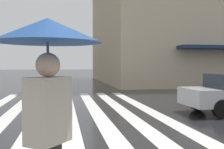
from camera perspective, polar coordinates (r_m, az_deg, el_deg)
The scene contains 3 objects.
ground_plane at distance 6.81m, azimuth -3.41°, elevation -12.71°, with size 220.00×220.00×0.00m, color black.
zebra_crossing at distance 10.69m, azimuth -8.84°, elevation -7.35°, with size 13.00×6.50×0.01m.
pedestrian_by_billboard at distance 2.58m, azimuth -12.92°, elevation 2.51°, with size 0.98×0.98×1.99m.
Camera 1 is at (-6.55, 0.73, 1.72)m, focal length 44.91 mm.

